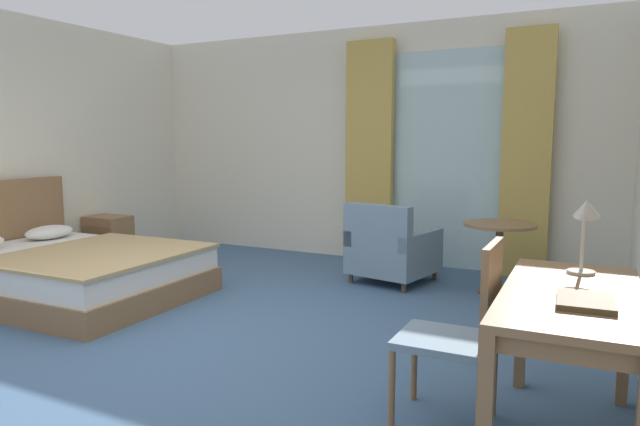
{
  "coord_description": "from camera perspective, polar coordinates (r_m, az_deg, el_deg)",
  "views": [
    {
      "loc": [
        2.7,
        -3.16,
        1.47
      ],
      "look_at": [
        0.73,
        0.73,
        0.9
      ],
      "focal_mm": 31.98,
      "sensor_mm": 36.0,
      "label": 1
    }
  ],
  "objects": [
    {
      "name": "balcony_glass_door",
      "position": [
        6.64,
        12.4,
        5.14
      ],
      "size": [
        1.33,
        0.02,
        2.45
      ],
      "primitive_type": "cube",
      "color": "silver",
      "rests_on": "ground"
    },
    {
      "name": "writing_desk",
      "position": [
        2.92,
        23.78,
        -8.99
      ],
      "size": [
        0.64,
        1.35,
        0.77
      ],
      "color": "olive",
      "rests_on": "ground"
    },
    {
      "name": "round_cafe_table",
      "position": [
        5.67,
        17.51,
        -2.74
      ],
      "size": [
        0.67,
        0.67,
        0.68
      ],
      "color": "olive",
      "rests_on": "ground"
    },
    {
      "name": "ground",
      "position": [
        4.42,
        -13.11,
        -12.87
      ],
      "size": [
        6.51,
        7.21,
        0.1
      ],
      "primitive_type": "cube",
      "color": "#426084"
    },
    {
      "name": "closed_book",
      "position": [
        2.7,
        25.02,
        -7.99
      ],
      "size": [
        0.25,
        0.32,
        0.03
      ],
      "primitive_type": "cube",
      "rotation": [
        0.0,
        0.0,
        0.06
      ],
      "color": "brown",
      "rests_on": "writing_desk"
    },
    {
      "name": "armchair_by_window",
      "position": [
        5.91,
        7.11,
        -3.78
      ],
      "size": [
        0.87,
        0.9,
        0.83
      ],
      "color": "gray",
      "rests_on": "ground"
    },
    {
      "name": "desk_lamp",
      "position": [
        3.32,
        25.04,
        -0.58
      ],
      "size": [
        0.14,
        0.24,
        0.4
      ],
      "color": "#B7B2A8",
      "rests_on": "writing_desk"
    },
    {
      "name": "wall_back",
      "position": [
        7.04,
        4.43,
        6.78
      ],
      "size": [
        6.11,
        0.12,
        2.79
      ],
      "primitive_type": "cube",
      "color": "silver",
      "rests_on": "ground"
    },
    {
      "name": "desk_chair",
      "position": [
        3.01,
        14.19,
        -11.01
      ],
      "size": [
        0.48,
        0.43,
        0.97
      ],
      "color": "gray",
      "rests_on": "ground"
    },
    {
      "name": "bed",
      "position": [
        5.88,
        -24.02,
        -5.22
      ],
      "size": [
        2.28,
        1.73,
        1.05
      ],
      "color": "olive",
      "rests_on": "ground"
    },
    {
      "name": "curtain_panel_right",
      "position": [
        6.37,
        19.94,
        5.48
      ],
      "size": [
        0.5,
        0.1,
        2.61
      ],
      "primitive_type": "cube",
      "color": "tan",
      "rests_on": "ground"
    },
    {
      "name": "curtain_panel_left",
      "position": [
        6.82,
        4.96,
        5.99
      ],
      "size": [
        0.58,
        0.1,
        2.61
      ],
      "primitive_type": "cube",
      "color": "tan",
      "rests_on": "ground"
    },
    {
      "name": "nightstand",
      "position": [
        7.36,
        -20.39,
        -2.4
      ],
      "size": [
        0.49,
        0.38,
        0.55
      ],
      "color": "olive",
      "rests_on": "ground"
    }
  ]
}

